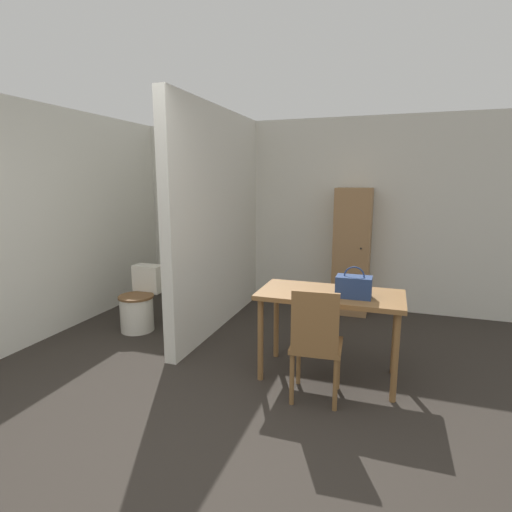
# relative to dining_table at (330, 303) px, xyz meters

# --- Properties ---
(ground_plane) EXTENTS (16.00, 16.00, 0.00)m
(ground_plane) POSITION_rel_dining_table_xyz_m (-0.69, -1.48, -0.67)
(ground_plane) COLOR #2D2823
(wall_back) EXTENTS (5.72, 0.12, 2.50)m
(wall_back) POSITION_rel_dining_table_xyz_m (-0.69, 2.14, 0.58)
(wall_back) COLOR silver
(wall_back) RESTS_ON ground_plane
(wall_left) EXTENTS (0.12, 4.56, 2.50)m
(wall_left) POSITION_rel_dining_table_xyz_m (-3.11, 0.30, 0.58)
(wall_left) COLOR silver
(wall_left) RESTS_ON ground_plane
(partition_wall) EXTENTS (0.12, 2.33, 2.50)m
(partition_wall) POSITION_rel_dining_table_xyz_m (-1.44, 0.92, 0.58)
(partition_wall) COLOR silver
(partition_wall) RESTS_ON ground_plane
(dining_table) EXTENTS (1.21, 0.61, 0.77)m
(dining_table) POSITION_rel_dining_table_xyz_m (0.00, 0.00, 0.00)
(dining_table) COLOR brown
(dining_table) RESTS_ON ground_plane
(wooden_chair) EXTENTS (0.41, 0.41, 0.92)m
(wooden_chair) POSITION_rel_dining_table_xyz_m (-0.04, -0.43, -0.18)
(wooden_chair) COLOR brown
(wooden_chair) RESTS_ON ground_plane
(toilet) EXTENTS (0.40, 0.55, 0.72)m
(toilet) POSITION_rel_dining_table_xyz_m (-2.25, 0.46, -0.38)
(toilet) COLOR silver
(toilet) RESTS_ON ground_plane
(handbag) EXTENTS (0.28, 0.16, 0.26)m
(handbag) POSITION_rel_dining_table_xyz_m (0.20, -0.07, 0.19)
(handbag) COLOR navy
(handbag) RESTS_ON dining_table
(wooden_cabinet) EXTENTS (0.45, 0.43, 1.61)m
(wooden_cabinet) POSITION_rel_dining_table_xyz_m (-0.00, 1.86, 0.13)
(wooden_cabinet) COLOR #997047
(wooden_cabinet) RESTS_ON ground_plane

